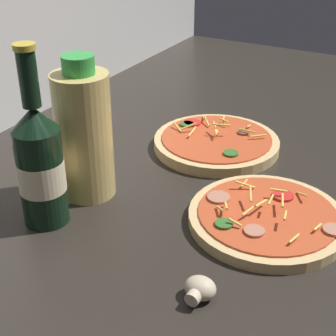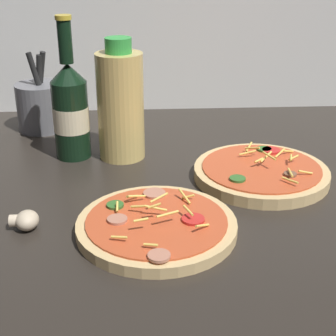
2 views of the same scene
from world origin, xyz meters
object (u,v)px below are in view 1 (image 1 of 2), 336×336
at_px(pizza_near, 267,218).
at_px(mushroom_left, 199,289).
at_px(beer_bottle, 40,164).
at_px(pizza_far, 216,143).
at_px(oil_bottle, 84,134).

height_order(pizza_near, mushroom_left, pizza_near).
bearing_deg(beer_bottle, pizza_far, -19.69).
relative_size(beer_bottle, oil_bottle, 1.17).
bearing_deg(oil_bottle, pizza_near, -78.86).
relative_size(oil_bottle, mushroom_left, 5.43).
xyz_separation_m(beer_bottle, oil_bottle, (0.09, -0.01, 0.01)).
distance_m(pizza_far, mushroom_left, 0.41).
bearing_deg(oil_bottle, beer_bottle, 175.96).
xyz_separation_m(pizza_near, beer_bottle, (-0.15, 0.29, 0.09)).
height_order(pizza_far, oil_bottle, oil_bottle).
relative_size(pizza_near, mushroom_left, 5.54).
height_order(beer_bottle, mushroom_left, beer_bottle).
height_order(pizza_far, beer_bottle, beer_bottle).
relative_size(pizza_far, beer_bottle, 0.89).
height_order(pizza_near, pizza_far, pizza_near).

